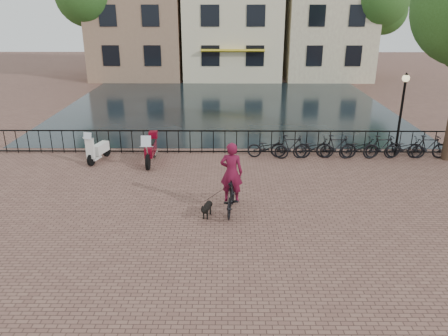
{
  "coord_description": "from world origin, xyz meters",
  "views": [
    {
      "loc": [
        0.11,
        -9.93,
        6.09
      ],
      "look_at": [
        0.0,
        3.0,
        1.2
      ],
      "focal_mm": 35.0,
      "sensor_mm": 36.0,
      "label": 1
    }
  ],
  "objects_px": {
    "lamp_post": "(403,101)",
    "scooter": "(98,144)",
    "motorcycle": "(150,146)",
    "cyclist": "(231,182)",
    "dog": "(207,209)"
  },
  "relations": [
    {
      "from": "lamp_post",
      "to": "motorcycle",
      "type": "xyz_separation_m",
      "value": [
        -10.19,
        -0.86,
        -1.66
      ]
    },
    {
      "from": "motorcycle",
      "to": "lamp_post",
      "type": "bearing_deg",
      "value": 4.63
    },
    {
      "from": "cyclist",
      "to": "motorcycle",
      "type": "xyz_separation_m",
      "value": [
        -3.22,
        4.4,
        -0.28
      ]
    },
    {
      "from": "motorcycle",
      "to": "cyclist",
      "type": "bearing_deg",
      "value": -54.0
    },
    {
      "from": "scooter",
      "to": "cyclist",
      "type": "bearing_deg",
      "value": -25.77
    },
    {
      "from": "lamp_post",
      "to": "scooter",
      "type": "xyz_separation_m",
      "value": [
        -12.37,
        -0.6,
        -1.66
      ]
    },
    {
      "from": "scooter",
      "to": "motorcycle",
      "type": "bearing_deg",
      "value": 8.24
    },
    {
      "from": "scooter",
      "to": "lamp_post",
      "type": "bearing_deg",
      "value": 17.77
    },
    {
      "from": "cyclist",
      "to": "scooter",
      "type": "bearing_deg",
      "value": -34.22
    },
    {
      "from": "lamp_post",
      "to": "cyclist",
      "type": "relative_size",
      "value": 1.31
    },
    {
      "from": "dog",
      "to": "motorcycle",
      "type": "bearing_deg",
      "value": 131.12
    },
    {
      "from": "dog",
      "to": "scooter",
      "type": "bearing_deg",
      "value": 146.51
    },
    {
      "from": "motorcycle",
      "to": "scooter",
      "type": "distance_m",
      "value": 2.2
    },
    {
      "from": "lamp_post",
      "to": "dog",
      "type": "distance_m",
      "value": 9.77
    },
    {
      "from": "cyclist",
      "to": "scooter",
      "type": "height_order",
      "value": "cyclist"
    }
  ]
}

